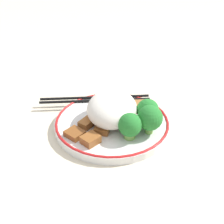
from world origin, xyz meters
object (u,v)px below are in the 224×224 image
broccoli_back_left (130,126)px  broccoli_back_center (150,118)px  chopsticks (95,99)px  broccoli_back_right (148,109)px  plate (112,123)px

broccoli_back_left → broccoli_back_center: broccoli_back_center is taller
broccoli_back_center → chopsticks: bearing=-134.4°
broccoli_back_right → chopsticks: (-0.07, -0.11, -0.02)m
broccoli_back_left → chopsticks: bearing=-149.0°
broccoli_back_left → broccoli_back_center: 0.04m
broccoli_back_center → chopsticks: broccoli_back_center is taller
broccoli_back_center → broccoli_back_right: 0.04m
broccoli_back_right → chopsticks: 0.13m
plate → chopsticks: (-0.07, -0.04, 0.01)m
plate → chopsticks: chopsticks is taller
broccoli_back_left → broccoli_back_center: bearing=117.3°
chopsticks → plate: bearing=28.6°
broccoli_back_right → chopsticks: bearing=-123.8°
broccoli_back_left → broccoli_back_right: bearing=149.5°
plate → broccoli_back_right: size_ratio=4.51×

